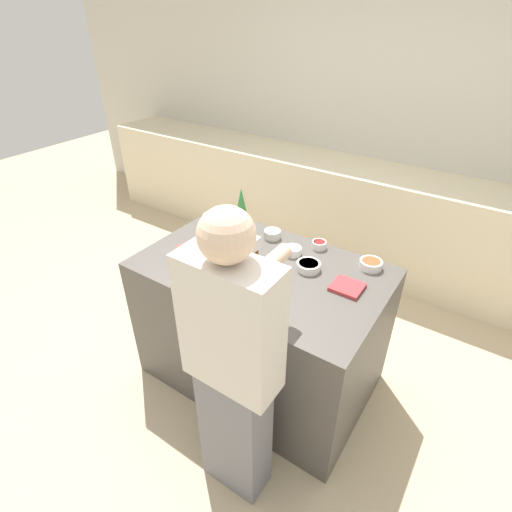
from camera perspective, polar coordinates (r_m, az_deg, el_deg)
The scene contains 17 objects.
ground_plane at distance 2.93m, azimuth 0.63°, elevation -16.29°, with size 12.00×12.00×0.00m, color #C6B28E.
wall_back at distance 3.93m, azimuth 18.48°, elevation 17.75°, with size 8.00×0.05×2.60m.
back_cabinet_block at distance 3.92m, azimuth 14.94°, elevation 5.33°, with size 6.00×0.60×0.96m.
kitchen_island at distance 2.61m, azimuth 0.69°, elevation -9.76°, with size 1.43×0.89×0.90m.
baking_tray at distance 2.26m, azimuth -2.92°, elevation -2.61°, with size 0.47×0.31×0.01m.
gingerbread_house at distance 2.19m, azimuth -3.00°, elevation 0.03°, with size 0.21×0.20×0.30m.
decorative_tree at distance 2.52m, azimuth -2.07°, elevation 6.01°, with size 0.15×0.15×0.35m.
candy_bowl_front_corner at distance 2.60m, azimuth 2.35°, elevation 3.19°, with size 0.11×0.11×0.05m.
candy_bowl_far_right at distance 2.39m, azimuth 16.07°, elevation -1.11°, with size 0.13×0.13×0.05m.
candy_bowl_behind_tray at distance 2.31m, azimuth 7.50°, elevation -1.40°, with size 0.14×0.14×0.05m.
candy_bowl_near_tray_right at distance 2.83m, azimuth -6.25°, elevation 5.51°, with size 0.13×0.13×0.04m.
candy_bowl_beside_tree at distance 2.59m, azimuth -6.10°, elevation 2.73°, with size 0.14×0.14×0.04m.
candy_bowl_far_left at distance 2.52m, azimuth 9.00°, elevation 1.64°, with size 0.09×0.09×0.05m.
candy_bowl_center_rear at distance 2.43m, azimuth 5.26°, elevation 0.81°, with size 0.10×0.10×0.05m.
cookbook at distance 2.20m, azimuth 12.90°, elevation -4.34°, with size 0.16×0.15×0.02m.
mug at distance 2.41m, azimuth -10.26°, elevation 0.50°, with size 0.08×0.08×0.09m.
person at distance 1.83m, azimuth -3.28°, elevation -15.79°, with size 0.43×0.53×1.63m.
Camera 1 is at (1.05, -1.61, 2.21)m, focal length 28.00 mm.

